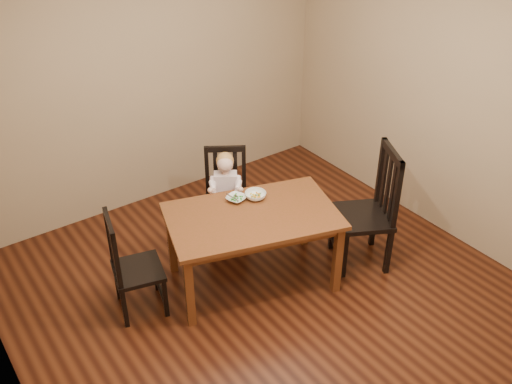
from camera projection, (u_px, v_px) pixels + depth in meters
room at (269, 156)px, 4.17m from camera, size 4.01×4.01×2.71m
dining_table at (252, 222)px, 4.73m from camera, size 1.58×1.21×0.70m
chair_child at (226, 198)px, 5.37m from camera, size 0.54×0.54×0.93m
chair_left at (131, 267)px, 4.51m from camera, size 0.47×0.48×0.92m
chair_right at (369, 210)px, 5.01m from camera, size 0.64×0.65×1.13m
toddler at (226, 189)px, 5.27m from camera, size 0.43×0.45×0.48m
bowl_peas at (236, 198)px, 4.85m from camera, size 0.21×0.21×0.04m
bowl_veg at (256, 195)px, 4.88m from camera, size 0.22×0.22×0.06m
fork at (232, 198)px, 4.81m from camera, size 0.07×0.12×0.05m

